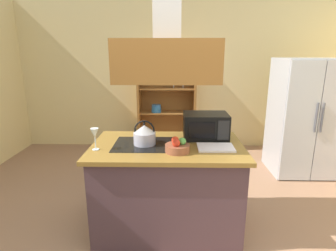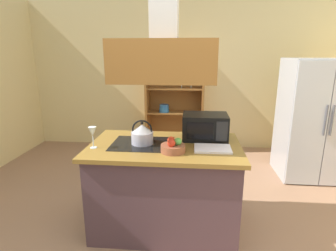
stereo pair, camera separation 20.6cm
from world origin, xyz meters
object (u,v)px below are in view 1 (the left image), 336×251
dish_cabinet (167,108)px  cutting_board (216,147)px  refrigerator (305,117)px  microwave (206,126)px  kettle (145,135)px  fruit_bowl (177,147)px  wine_glass_on_counter (95,134)px

dish_cabinet → cutting_board: dish_cabinet is taller
refrigerator → microwave: 2.00m
refrigerator → kettle: (-2.23, -1.41, 0.15)m
cutting_board → fruit_bowl: bearing=-164.2°
dish_cabinet → wine_glass_on_counter: dish_cabinet is taller
cutting_board → wine_glass_on_counter: 1.13m
microwave → wine_glass_on_counter: size_ratio=2.23×
microwave → fruit_bowl: (-0.30, -0.44, -0.08)m
refrigerator → kettle: refrigerator is taller
cutting_board → fruit_bowl: size_ratio=1.52×
refrigerator → cutting_board: size_ratio=5.01×
dish_cabinet → refrigerator: bearing=-26.2°
kettle → fruit_bowl: kettle is taller
kettle → wine_glass_on_counter: bearing=-160.2°
dish_cabinet → wine_glass_on_counter: (-0.60, -2.59, 0.27)m
kettle → fruit_bowl: size_ratio=1.08×
kettle → microwave: size_ratio=0.52×
dish_cabinet → microwave: size_ratio=3.85×
cutting_board → fruit_bowl: (-0.36, -0.10, 0.04)m
dish_cabinet → fruit_bowl: 2.64m
refrigerator → wine_glass_on_counter: bearing=-149.5°
kettle → cutting_board: kettle is taller
kettle → dish_cabinet: bearing=86.3°
cutting_board → refrigerator: bearing=44.3°
refrigerator → microwave: bearing=-143.8°
cutting_board → microwave: (-0.06, 0.33, 0.12)m
fruit_bowl → cutting_board: bearing=15.8°
refrigerator → kettle: size_ratio=7.07×
wine_glass_on_counter → kettle: bearing=19.8°
microwave → fruit_bowl: bearing=-124.7°
kettle → microwave: 0.66m
fruit_bowl → refrigerator: bearing=40.2°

